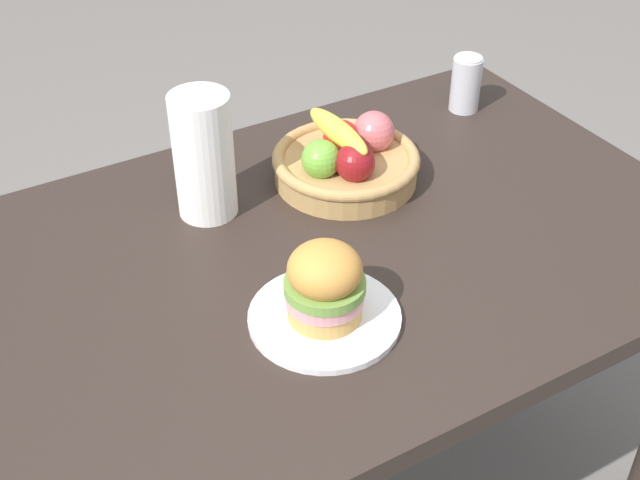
{
  "coord_description": "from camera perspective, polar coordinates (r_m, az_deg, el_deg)",
  "views": [
    {
      "loc": [
        -0.61,
        -1.03,
        1.67
      ],
      "look_at": [
        -0.04,
        -0.05,
        0.81
      ],
      "focal_mm": 47.49,
      "sensor_mm": 36.0,
      "label": 1
    }
  ],
  "objects": [
    {
      "name": "paper_towel_roll",
      "position": [
        1.54,
        -7.85,
        5.63
      ],
      "size": [
        0.11,
        0.11,
        0.24
      ],
      "primitive_type": "cylinder",
      "color": "white",
      "rests_on": "dining_table"
    },
    {
      "name": "dining_table",
      "position": [
        1.57,
        0.34,
        -3.26
      ],
      "size": [
        1.4,
        0.9,
        0.75
      ],
      "color": "#2D231E",
      "rests_on": "ground_plane"
    },
    {
      "name": "soda_can",
      "position": [
        1.93,
        9.8,
        10.35
      ],
      "size": [
        0.07,
        0.07,
        0.13
      ],
      "color": "silver",
      "rests_on": "dining_table"
    },
    {
      "name": "plate",
      "position": [
        1.35,
        0.31,
        -5.23
      ],
      "size": [
        0.25,
        0.25,
        0.01
      ],
      "primitive_type": "cylinder",
      "color": "white",
      "rests_on": "dining_table"
    },
    {
      "name": "fruit_basket",
      "position": [
        1.65,
        1.8,
        5.44
      ],
      "size": [
        0.29,
        0.29,
        0.14
      ],
      "color": "tan",
      "rests_on": "dining_table"
    },
    {
      "name": "sandwich",
      "position": [
        1.31,
        0.32,
        -2.92
      ],
      "size": [
        0.13,
        0.13,
        0.13
      ],
      "color": "tan",
      "rests_on": "plate"
    }
  ]
}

